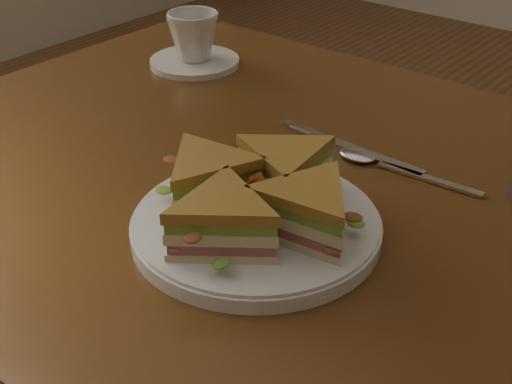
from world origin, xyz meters
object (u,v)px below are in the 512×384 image
spoon (374,161)px  coffee_cup (193,36)px  table (324,265)px  sandwich_wedges (256,196)px  plate (256,227)px  knife (344,146)px  saucer (195,62)px

spoon → coffee_cup: size_ratio=2.24×
table → spoon: size_ratio=6.52×
table → sandwich_wedges: (-0.01, -0.11, 0.14)m
sandwich_wedges → spoon: (0.02, 0.21, -0.04)m
table → plate: size_ratio=4.65×
table → coffee_cup: bearing=153.1°
knife → saucer: bearing=167.7°
spoon → sandwich_wedges: bearing=-98.3°
coffee_cup → plate: bearing=-45.4°
plate → coffee_cup: 0.50m
sandwich_wedges → spoon: sandwich_wedges is taller
plate → knife: bearing=99.2°
plate → sandwich_wedges: sandwich_wedges is taller
sandwich_wedges → saucer: size_ratio=1.75×
knife → saucer: (-0.35, 0.09, 0.00)m
table → knife: 0.16m
spoon → coffee_cup: bearing=161.4°
sandwich_wedges → coffee_cup: bearing=140.6°
sandwich_wedges → spoon: size_ratio=1.37×
sandwich_wedges → spoon: 0.21m
sandwich_wedges → coffee_cup: coffee_cup is taller
saucer → coffee_cup: size_ratio=1.76×
plate → coffee_cup: bearing=140.6°
table → saucer: size_ratio=8.30×
spoon → coffee_cup: (-0.40, 0.11, 0.04)m
spoon → knife: size_ratio=0.85×
spoon → knife: bearing=161.3°
knife → coffee_cup: coffee_cup is taller
spoon → coffee_cup: 0.42m
sandwich_wedges → coffee_cup: size_ratio=3.07×
knife → sandwich_wedges: bearing=-78.1°
saucer → table: bearing=-26.9°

